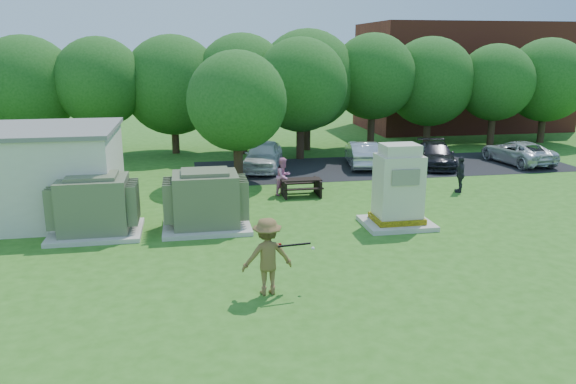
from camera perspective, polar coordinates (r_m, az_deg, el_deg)
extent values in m
plane|color=#2D6619|center=(16.01, 2.61, -8.01)|extent=(120.00, 120.00, 0.00)
cube|color=maroon|center=(46.66, 17.21, 11.14)|extent=(15.00, 8.00, 8.00)
cube|color=#232326|center=(30.40, 9.80, 2.58)|extent=(20.00, 6.00, 0.01)
cube|color=beige|center=(20.09, -18.87, -3.87)|extent=(3.00, 2.40, 0.15)
cube|color=#5F684A|center=(19.83, -19.09, -1.19)|extent=(2.20, 1.80, 1.80)
cube|color=#5F684A|center=(19.60, -19.32, 1.52)|extent=(1.60, 1.30, 0.12)
cube|color=#5F684A|center=(20.06, -22.68, -1.27)|extent=(0.32, 1.50, 1.35)
cube|color=#5F684A|center=(19.66, -15.44, -0.96)|extent=(0.32, 1.50, 1.35)
cube|color=beige|center=(19.86, -8.25, -3.44)|extent=(3.00, 2.40, 0.15)
cube|color=#5E6546|center=(19.59, -8.35, -0.72)|extent=(2.20, 1.80, 1.80)
cube|color=#5E6546|center=(19.36, -8.45, 2.03)|extent=(1.60, 1.30, 0.12)
cube|color=#5E6546|center=(19.58, -12.07, -0.81)|extent=(0.32, 1.50, 1.35)
cube|color=#5E6546|center=(19.66, -4.65, -0.48)|extent=(0.32, 1.50, 1.35)
cube|color=beige|center=(20.32, 10.96, -3.13)|extent=(2.40, 1.96, 0.16)
cube|color=yellow|center=(20.26, 10.99, -2.64)|extent=(1.69, 1.36, 0.20)
cube|color=beige|center=(19.95, 11.15, 0.62)|extent=(1.53, 1.20, 2.18)
cube|color=beige|center=(19.70, 11.33, 4.25)|extent=(1.25, 0.98, 0.38)
cube|color=gray|center=(19.29, 11.89, 1.44)|extent=(0.98, 0.04, 0.54)
cube|color=black|center=(23.81, 1.32, 1.27)|extent=(1.71, 0.67, 0.06)
cube|color=black|center=(24.38, 1.06, 0.89)|extent=(1.71, 0.24, 0.05)
cube|color=black|center=(23.38, 1.57, 0.30)|extent=(1.71, 0.24, 0.05)
cube|color=black|center=(23.76, -0.44, 0.37)|extent=(0.08, 1.29, 0.70)
cube|color=black|center=(24.05, 3.04, 0.52)|extent=(0.08, 1.29, 0.70)
imported|color=brown|center=(14.26, -2.12, -6.55)|extent=(1.36, 0.85, 2.01)
imported|color=pink|center=(23.93, -0.46, 1.60)|extent=(1.00, 0.98, 1.63)
imported|color=#27282C|center=(25.55, 17.09, 1.72)|extent=(0.65, 1.00, 1.58)
imported|color=white|center=(29.03, -2.53, 3.72)|extent=(2.86, 4.70, 1.50)
imported|color=#B2B1B6|center=(30.12, 7.53, 3.85)|extent=(2.10, 4.28, 1.35)
imported|color=black|center=(30.89, 14.78, 3.67)|extent=(2.91, 4.64, 1.25)
imported|color=silver|center=(33.11, 22.27, 3.76)|extent=(2.58, 4.71, 1.25)
cylinder|color=black|center=(14.13, 0.65, -5.39)|extent=(0.85, 0.16, 0.06)
cylinder|color=maroon|center=(14.14, -1.13, -5.37)|extent=(0.23, 0.09, 0.06)
sphere|color=white|center=(14.57, 2.54, -5.75)|extent=(0.09, 0.09, 0.09)
cylinder|color=#47301E|center=(35.24, -24.55, 5.07)|extent=(0.44, 0.44, 2.40)
sphere|color=#235B1C|center=(34.96, -25.04, 9.72)|extent=(5.60, 5.60, 5.60)
cylinder|color=#47301E|center=(33.87, -18.23, 5.66)|extent=(0.44, 0.44, 2.80)
sphere|color=#235B1C|center=(33.59, -18.62, 10.55)|extent=(5.00, 5.00, 5.00)
cylinder|color=#47301E|center=(34.38, -11.38, 5.79)|extent=(0.44, 0.44, 2.30)
sphere|color=#235B1C|center=(34.09, -11.63, 10.60)|extent=(5.80, 5.80, 5.80)
cylinder|color=#47301E|center=(33.63, -4.56, 6.18)|extent=(0.44, 0.44, 2.70)
sphere|color=#235B1C|center=(33.34, -4.66, 11.24)|extent=(5.40, 5.40, 5.40)
cylinder|color=#47301E|center=(34.86, 1.94, 6.34)|extent=(0.44, 0.44, 2.50)
sphere|color=#235B1C|center=(34.57, 1.98, 11.36)|extent=(6.00, 6.00, 6.00)
cylinder|color=#47301E|center=(35.52, 8.44, 6.67)|extent=(0.44, 0.44, 2.90)
sphere|color=#235B1C|center=(35.25, 8.62, 11.52)|extent=(5.20, 5.20, 5.20)
cylinder|color=#47301E|center=(37.57, 13.96, 6.43)|extent=(0.44, 0.44, 2.40)
sphere|color=#235B1C|center=(37.30, 14.22, 10.81)|extent=(5.60, 5.60, 5.60)
cylinder|color=#47301E|center=(38.59, 19.97, 6.35)|extent=(0.44, 0.44, 2.60)
sphere|color=#235B1C|center=(38.34, 20.32, 10.40)|extent=(4.80, 4.80, 4.80)
cylinder|color=#47301E|center=(41.24, 24.39, 6.32)|extent=(0.44, 0.44, 2.50)
sphere|color=#235B1C|center=(41.00, 24.81, 10.29)|extent=(5.40, 5.40, 5.40)
cylinder|color=#47301E|center=(26.48, -5.08, 3.64)|extent=(0.44, 0.44, 2.40)
sphere|color=#235B1C|center=(26.13, -5.20, 9.21)|extent=(4.60, 4.60, 4.60)
cylinder|color=#47301E|center=(31.93, 1.25, 5.70)|extent=(0.44, 0.44, 2.60)
sphere|color=#235B1C|center=(31.63, 1.28, 10.83)|extent=(5.20, 5.20, 5.20)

